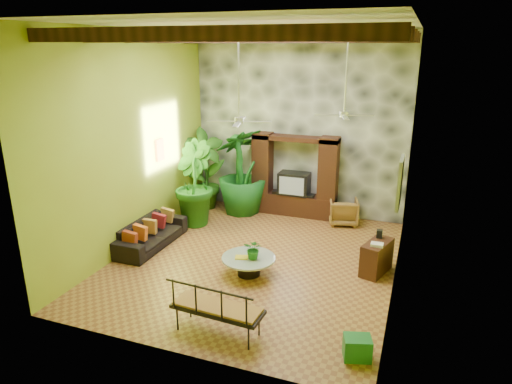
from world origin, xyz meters
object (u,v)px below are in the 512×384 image
at_px(wicker_armchair, 343,211).
at_px(tall_plant_a, 205,169).
at_px(iron_bench, 215,307).
at_px(green_bin, 357,348).
at_px(ceiling_fan_back, 345,105).
at_px(tall_plant_b, 193,183).
at_px(sofa, 150,233).
at_px(side_console, 377,257).
at_px(tall_plant_c, 241,171).
at_px(ceiling_fan_front, 239,110).
at_px(entertainment_center, 294,182).
at_px(coffee_table, 249,263).

xyz_separation_m(wicker_armchair, tall_plant_a, (-4.03, -0.16, 0.84)).
distance_m(iron_bench, green_bin, 2.33).
height_order(ceiling_fan_back, tall_plant_b, ceiling_fan_back).
distance_m(sofa, side_console, 5.28).
bearing_deg(sofa, tall_plant_c, -21.81).
distance_m(ceiling_fan_front, side_console, 4.21).
distance_m(tall_plant_a, tall_plant_b, 1.21).
relative_size(tall_plant_c, iron_bench, 1.54).
bearing_deg(ceiling_fan_front, side_console, 14.49).
xyz_separation_m(tall_plant_a, iron_bench, (2.93, -5.59, -0.65)).
relative_size(ceiling_fan_front, iron_bench, 1.17).
distance_m(entertainment_center, green_bin, 6.41).
bearing_deg(side_console, ceiling_fan_back, 156.48).
xyz_separation_m(entertainment_center, tall_plant_c, (-1.46, -0.35, 0.26)).
distance_m(coffee_table, iron_bench, 2.20).
bearing_deg(sofa, iron_bench, -131.72).
xyz_separation_m(entertainment_center, iron_bench, (0.36, -6.00, -0.43)).
xyz_separation_m(wicker_armchair, green_bin, (1.19, -5.54, -0.16)).
relative_size(entertainment_center, sofa, 1.11).
distance_m(entertainment_center, coffee_table, 3.90).
xyz_separation_m(tall_plant_c, coffee_table, (1.56, -3.48, -0.97)).
relative_size(entertainment_center, wicker_armchair, 3.16).
relative_size(entertainment_center, green_bin, 5.74).
xyz_separation_m(ceiling_fan_front, ceiling_fan_back, (1.80, 1.60, 0.00)).
bearing_deg(tall_plant_a, ceiling_fan_back, -20.10).
distance_m(tall_plant_b, side_console, 5.17).
distance_m(entertainment_center, iron_bench, 6.03).
relative_size(entertainment_center, tall_plant_b, 1.06).
relative_size(tall_plant_a, tall_plant_c, 0.97).
relative_size(tall_plant_b, iron_bench, 1.42).
height_order(tall_plant_c, side_console, tall_plant_c).
height_order(iron_bench, side_console, iron_bench).
relative_size(sofa, tall_plant_b, 0.95).
distance_m(ceiling_fan_front, tall_plant_b, 3.68).
bearing_deg(side_console, coffee_table, -140.44).
xyz_separation_m(tall_plant_a, side_console, (5.18, -2.40, -0.84)).
bearing_deg(entertainment_center, tall_plant_a, -170.97).
distance_m(ceiling_fan_back, coffee_table, 3.97).
bearing_deg(entertainment_center, side_console, -47.12).
distance_m(sofa, tall_plant_b, 1.89).
distance_m(ceiling_fan_back, tall_plant_b, 4.58).
bearing_deg(coffee_table, tall_plant_c, 114.12).
bearing_deg(green_bin, entertainment_center, 114.63).
bearing_deg(wicker_armchair, coffee_table, 54.82).
relative_size(sofa, green_bin, 5.15).
bearing_deg(side_console, wicker_armchair, 131.53).
relative_size(wicker_armchair, green_bin, 1.82).
relative_size(wicker_armchair, side_console, 0.87).
bearing_deg(tall_plant_b, iron_bench, -58.32).
bearing_deg(sofa, side_console, -84.49).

